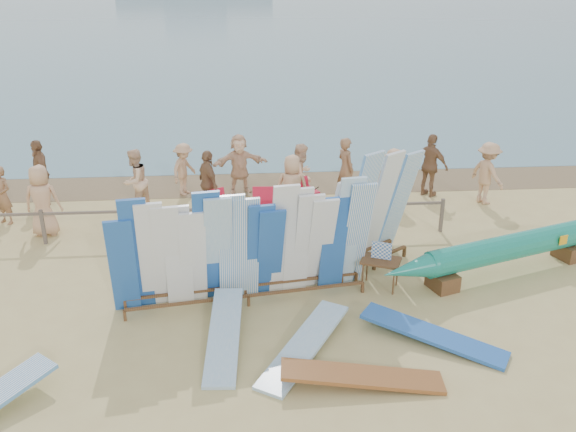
{
  "coord_description": "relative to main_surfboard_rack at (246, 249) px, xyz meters",
  "views": [
    {
      "loc": [
        0.98,
        -11.09,
        6.49
      ],
      "look_at": [
        1.95,
        1.87,
        1.03
      ],
      "focal_mm": 38.0,
      "sensor_mm": 36.0,
      "label": 1
    }
  ],
  "objects": [
    {
      "name": "beachgoer_9",
      "position": [
        4.25,
        5.19,
        -0.36
      ],
      "size": [
        0.79,
        1.14,
        1.63
      ],
      "primitive_type": "imported",
      "rotation": [
        0.0,
        0.0,
        5.09
      ],
      "color": "tan",
      "rests_on": "ground"
    },
    {
      "name": "side_surfboard_rack",
      "position": [
        2.77,
        1.36,
        0.12
      ],
      "size": [
        2.48,
        2.06,
        2.86
      ],
      "rotation": [
        0.0,
        0.0,
        0.62
      ],
      "color": "brown",
      "rests_on": "ground"
    },
    {
      "name": "beachgoer_6",
      "position": [
        1.27,
        4.19,
        -0.27
      ],
      "size": [
        0.96,
        0.61,
        1.82
      ],
      "primitive_type": "imported",
      "rotation": [
        0.0,
        0.0,
        2.92
      ],
      "color": "tan",
      "rests_on": "ground"
    },
    {
      "name": "beachgoer_1",
      "position": [
        -6.36,
        4.54,
        -0.39
      ],
      "size": [
        0.65,
        0.56,
        1.57
      ],
      "primitive_type": "imported",
      "rotation": [
        0.0,
        0.0,
        5.77
      ],
      "color": "#8C6042",
      "rests_on": "ground"
    },
    {
      "name": "beachgoer_10",
      "position": [
        5.47,
        5.73,
        -0.24
      ],
      "size": [
        1.11,
        1.12,
        1.88
      ],
      "primitive_type": "imported",
      "rotation": [
        0.0,
        0.0,
        2.35
      ],
      "color": "#8C6042",
      "rests_on": "ground"
    },
    {
      "name": "beachgoer_4",
      "position": [
        -0.97,
        4.79,
        -0.27
      ],
      "size": [
        0.87,
        1.16,
        1.81
      ],
      "primitive_type": "imported",
      "rotation": [
        0.0,
        0.0,
        2.02
      ],
      "color": "#8C6042",
      "rests_on": "ground"
    },
    {
      "name": "beachgoer_5",
      "position": [
        -0.13,
        6.47,
        -0.28
      ],
      "size": [
        1.73,
        0.86,
        1.79
      ],
      "primitive_type": "imported",
      "rotation": [
        0.0,
        0.0,
        0.2
      ],
      "color": "beige",
      "rests_on": "ground"
    },
    {
      "name": "beachgoer_7",
      "position": [
        2.95,
        5.7,
        -0.26
      ],
      "size": [
        0.6,
        0.76,
        1.84
      ],
      "primitive_type": "imported",
      "rotation": [
        0.0,
        0.0,
        1.98
      ],
      "color": "#8C6042",
      "rests_on": "ground"
    },
    {
      "name": "fence",
      "position": [
        -0.96,
        3.13,
        -0.55
      ],
      "size": [
        12.08,
        0.08,
        0.9
      ],
      "color": "#65574C",
      "rests_on": "ground"
    },
    {
      "name": "stroller",
      "position": [
        1.66,
        4.37,
        -0.75
      ],
      "size": [
        0.8,
        0.92,
        1.06
      ],
      "rotation": [
        0.0,
        0.0,
        0.41
      ],
      "color": "red",
      "rests_on": "ground"
    },
    {
      "name": "vendor_table",
      "position": [
        2.84,
        0.35,
        -0.82
      ],
      "size": [
        0.96,
        0.84,
        1.06
      ],
      "rotation": [
        0.0,
        0.0,
        -0.42
      ],
      "color": "brown",
      "rests_on": "ground"
    },
    {
      "name": "beachgoer_2",
      "position": [
        -2.99,
        5.13,
        -0.28
      ],
      "size": [
        0.79,
        0.96,
        1.79
      ],
      "primitive_type": "imported",
      "rotation": [
        0.0,
        0.0,
        4.2
      ],
      "color": "beige",
      "rests_on": "ground"
    },
    {
      "name": "beach_chair_right",
      "position": [
        -0.65,
        4.13,
        -0.92
      ],
      "size": [
        0.79,
        0.8,
        0.89
      ],
      "rotation": [
        0.0,
        0.0,
        0.61
      ],
      "color": "red",
      "rests_on": "ground"
    },
    {
      "name": "flat_board_b",
      "position": [
        1.0,
        -1.87,
        -1.18
      ],
      "size": [
        1.92,
        2.58,
        0.3
      ],
      "primitive_type": "cube",
      "rotation": [
        0.08,
        0.0,
        -0.57
      ],
      "color": "#8DBDE2",
      "rests_on": "ground"
    },
    {
      "name": "flat_board_a",
      "position": [
        -0.44,
        -1.48,
        -1.18
      ],
      "size": [
        0.7,
        2.72,
        0.39
      ],
      "primitive_type": "cube",
      "rotation": [
        0.12,
        0.0,
        -0.05
      ],
      "color": "#8DBDE2",
      "rests_on": "ground"
    },
    {
      "name": "beachgoer_3",
      "position": [
        -1.77,
        6.39,
        -0.39
      ],
      "size": [
        0.86,
        1.09,
        1.57
      ],
      "primitive_type": "imported",
      "rotation": [
        0.0,
        0.0,
        1.06
      ],
      "color": "tan",
      "rests_on": "ground"
    },
    {
      "name": "beachgoer_8",
      "position": [
        1.63,
        5.28,
        -0.28
      ],
      "size": [
        0.81,
        0.97,
        1.8
      ],
      "primitive_type": "imported",
      "rotation": [
        0.0,
        0.0,
        1.04
      ],
      "color": "beige",
      "rests_on": "ground"
    },
    {
      "name": "beach_chair_left",
      "position": [
        0.5,
        3.94,
        -0.9
      ],
      "size": [
        0.64,
        0.67,
        0.97
      ],
      "rotation": [
        0.0,
        0.0,
        -0.06
      ],
      "color": "red",
      "rests_on": "ground"
    },
    {
      "name": "ground",
      "position": [
        -0.96,
        0.13,
        -1.18
      ],
      "size": [
        160.0,
        160.0,
        0.0
      ],
      "primitive_type": "plane",
      "color": "tan",
      "rests_on": "ground"
    },
    {
      "name": "flat_board_c",
      "position": [
        1.86,
        -2.85,
        -1.18
      ],
      "size": [
        2.73,
        0.77,
        0.35
      ],
      "primitive_type": "cube",
      "rotation": [
        0.1,
        0.0,
        1.49
      ],
      "color": "#975829",
      "rests_on": "ground"
    },
    {
      "name": "outrigger_canoe",
      "position": [
        5.87,
        0.8,
        -0.58
      ],
      "size": [
        6.43,
        2.72,
        0.94
      ],
      "rotation": [
        0.0,
        0.0,
        0.34
      ],
      "color": "brown",
      "rests_on": "ground"
    },
    {
      "name": "flat_board_d",
      "position": [
        3.38,
        -1.74,
        -1.18
      ],
      "size": [
        2.55,
        1.96,
        0.32
      ],
      "primitive_type": "cube",
      "rotation": [
        0.09,
        0.0,
        0.98
      ],
      "color": "#2357AF",
      "rests_on": "ground"
    },
    {
      "name": "beachgoer_extra_0",
      "position": [
        6.92,
        5.03,
        -0.28
      ],
      "size": [
        0.91,
        1.26,
        1.8
      ],
      "primitive_type": "imported",
      "rotation": [
        0.0,
        0.0,
        1.98
      ],
      "color": "tan",
      "rests_on": "ground"
    },
    {
      "name": "main_surfboard_rack",
      "position": [
        0.0,
        0.0,
        0.0
      ],
      "size": [
        5.26,
        1.5,
        2.63
      ],
      "rotation": [
        0.0,
        0.0,
        0.15
      ],
      "color": "brown",
      "rests_on": "ground"
    },
    {
      "name": "beachgoer_extra_1",
      "position": [
        -5.76,
        5.92,
        -0.23
      ],
      "size": [
        0.97,
        1.2,
        1.89
      ],
      "primitive_type": "imported",
      "rotation": [
        0.0,
        0.0,
        5.23
      ],
      "color": "#8C6042",
      "rests_on": "ground"
    },
    {
      "name": "wet_sand_strip",
      "position": [
        -0.96,
        7.33,
        -1.18
      ],
      "size": [
        40.0,
        2.6,
        0.01
      ],
      "primitive_type": "cube",
      "color": "brown",
      "rests_on": "ground"
    },
    {
      "name": "beachgoer_0",
      "position": [
        -5.08,
        3.73,
        -0.26
      ],
      "size": [
        0.91,
        0.45,
        1.84
      ],
      "primitive_type": "imported",
      "rotation": [
        0.0,
        0.0,
        3.12
      ],
      "color": "tan",
      "rests_on": "ground"
    }
  ]
}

